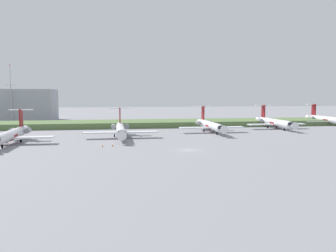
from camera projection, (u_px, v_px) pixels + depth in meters
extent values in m
plane|color=gray|center=(168.00, 135.00, 112.16)|extent=(500.00, 500.00, 0.00)
cube|color=#597542|center=(156.00, 123.00, 144.81)|extent=(320.00, 20.00, 2.27)
cylinder|color=white|center=(11.00, 135.00, 92.48)|extent=(2.70, 24.00, 2.70)
cone|color=white|center=(24.00, 130.00, 106.25)|extent=(2.30, 4.00, 2.29)
cylinder|color=maroon|center=(11.00, 136.00, 92.50)|extent=(2.76, 3.60, 2.76)
cube|color=white|center=(33.00, 137.00, 92.47)|extent=(11.00, 3.20, 0.36)
cube|color=maroon|center=(21.00, 118.00, 102.94)|extent=(0.36, 3.20, 5.20)
cube|color=white|center=(21.00, 110.00, 103.01)|extent=(6.80, 1.80, 0.24)
cylinder|color=gray|center=(12.00, 131.00, 101.16)|extent=(1.50, 3.40, 1.50)
cylinder|color=gray|center=(28.00, 131.00, 101.86)|extent=(1.50, 3.40, 1.50)
cylinder|color=gray|center=(2.00, 144.00, 85.30)|extent=(0.20, 0.20, 0.65)
cylinder|color=black|center=(2.00, 146.00, 85.35)|extent=(0.30, 0.90, 0.90)
cylinder|color=black|center=(6.00, 141.00, 94.74)|extent=(0.35, 0.90, 0.90)
cylinder|color=black|center=(21.00, 141.00, 95.33)|extent=(0.35, 0.90, 0.90)
cylinder|color=white|center=(121.00, 130.00, 105.57)|extent=(2.70, 24.00, 2.70)
cone|color=white|center=(122.00, 135.00, 92.29)|extent=(2.70, 3.00, 2.70)
cone|color=white|center=(120.00, 126.00, 119.34)|extent=(2.29, 4.00, 2.29)
cube|color=black|center=(121.00, 133.00, 94.12)|extent=(2.03, 1.80, 0.90)
cylinder|color=maroon|center=(121.00, 130.00, 105.58)|extent=(2.76, 3.60, 2.76)
cube|color=white|center=(101.00, 133.00, 103.72)|extent=(11.00, 3.20, 0.36)
cube|color=white|center=(140.00, 132.00, 105.56)|extent=(11.00, 3.20, 0.36)
cube|color=maroon|center=(120.00, 115.00, 116.02)|extent=(0.36, 3.20, 5.20)
cube|color=white|center=(120.00, 108.00, 116.09)|extent=(6.80, 1.80, 0.24)
cylinder|color=gray|center=(113.00, 127.00, 114.25)|extent=(1.50, 3.40, 1.50)
cylinder|color=gray|center=(127.00, 126.00, 114.95)|extent=(1.50, 3.40, 1.50)
cylinder|color=gray|center=(121.00, 138.00, 98.39)|extent=(0.20, 0.20, 0.65)
cylinder|color=black|center=(121.00, 139.00, 98.44)|extent=(0.30, 0.90, 0.90)
cylinder|color=black|center=(115.00, 136.00, 107.82)|extent=(0.35, 0.90, 0.90)
cylinder|color=black|center=(127.00, 135.00, 108.41)|extent=(0.35, 0.90, 0.90)
cylinder|color=white|center=(211.00, 125.00, 120.79)|extent=(2.70, 24.00, 2.70)
cone|color=white|center=(223.00, 129.00, 107.51)|extent=(2.70, 3.00, 2.70)
cone|color=white|center=(201.00, 122.00, 134.56)|extent=(2.30, 4.00, 2.29)
cube|color=black|center=(221.00, 127.00, 109.34)|extent=(2.02, 1.80, 0.90)
cylinder|color=maroon|center=(211.00, 126.00, 120.80)|extent=(2.76, 3.60, 2.76)
cube|color=white|center=(195.00, 128.00, 118.94)|extent=(11.00, 3.20, 0.36)
cube|color=white|center=(228.00, 127.00, 120.78)|extent=(11.00, 3.20, 0.36)
cube|color=maroon|center=(203.00, 113.00, 131.24)|extent=(0.36, 3.20, 5.20)
cube|color=white|center=(203.00, 106.00, 131.31)|extent=(6.80, 1.80, 0.24)
cylinder|color=gray|center=(198.00, 123.00, 129.47)|extent=(1.50, 3.40, 1.50)
cylinder|color=gray|center=(210.00, 123.00, 130.17)|extent=(1.50, 3.40, 1.50)
cylinder|color=gray|center=(217.00, 132.00, 113.61)|extent=(0.20, 0.20, 0.65)
cylinder|color=black|center=(217.00, 133.00, 113.66)|extent=(0.30, 0.90, 0.90)
cylinder|color=black|center=(204.00, 130.00, 123.04)|extent=(0.35, 0.90, 0.90)
cylinder|color=black|center=(214.00, 130.00, 123.63)|extent=(0.35, 0.90, 0.90)
cylinder|color=white|center=(275.00, 122.00, 133.72)|extent=(2.70, 24.00, 2.70)
cone|color=white|center=(293.00, 126.00, 120.44)|extent=(2.70, 3.00, 2.70)
cone|color=white|center=(260.00, 120.00, 147.48)|extent=(2.30, 4.00, 2.29)
cube|color=black|center=(290.00, 124.00, 122.26)|extent=(2.03, 1.80, 0.90)
cylinder|color=maroon|center=(275.00, 123.00, 133.73)|extent=(2.76, 3.60, 2.76)
cube|color=white|center=(262.00, 124.00, 131.87)|extent=(11.00, 3.20, 0.36)
cube|color=white|center=(290.00, 124.00, 133.71)|extent=(11.00, 3.20, 0.36)
cube|color=maroon|center=(263.00, 111.00, 144.17)|extent=(0.36, 3.20, 5.20)
cube|color=white|center=(263.00, 105.00, 144.24)|extent=(6.80, 1.80, 0.24)
cylinder|color=gray|center=(260.00, 120.00, 142.40)|extent=(1.50, 3.40, 1.50)
cylinder|color=gray|center=(270.00, 120.00, 143.09)|extent=(1.50, 3.40, 1.50)
cylinder|color=gray|center=(284.00, 128.00, 126.53)|extent=(0.20, 0.20, 0.65)
cylinder|color=black|center=(284.00, 129.00, 126.58)|extent=(0.30, 0.90, 0.90)
cylinder|color=black|center=(268.00, 127.00, 135.97)|extent=(0.35, 0.90, 0.90)
cylinder|color=black|center=(277.00, 127.00, 136.56)|extent=(0.35, 0.90, 0.90)
cylinder|color=white|center=(328.00, 120.00, 148.68)|extent=(2.70, 24.00, 2.70)
cone|color=white|center=(310.00, 117.00, 162.44)|extent=(2.29, 4.00, 2.29)
cylinder|color=maroon|center=(328.00, 120.00, 148.69)|extent=(2.76, 3.60, 2.76)
cube|color=white|center=(317.00, 121.00, 146.83)|extent=(11.00, 3.20, 0.36)
cube|color=maroon|center=(314.00, 109.00, 159.13)|extent=(0.36, 3.20, 5.20)
cube|color=white|center=(314.00, 104.00, 159.20)|extent=(6.80, 1.80, 0.24)
cylinder|color=gray|center=(311.00, 118.00, 157.36)|extent=(1.50, 3.40, 1.50)
cylinder|color=gray|center=(320.00, 118.00, 158.05)|extent=(1.50, 3.40, 1.50)
cylinder|color=black|center=(320.00, 124.00, 150.93)|extent=(0.35, 0.90, 0.90)
cylinder|color=black|center=(328.00, 124.00, 151.52)|extent=(0.35, 0.90, 0.90)
cylinder|color=#B2B2B7|center=(11.00, 104.00, 160.37)|extent=(0.50, 0.50, 17.45)
cylinder|color=#B2B2B7|center=(10.00, 76.00, 159.12)|extent=(0.28, 0.28, 9.40)
cube|color=#B2B2B7|center=(11.00, 85.00, 159.52)|extent=(4.40, 0.20, 0.20)
sphere|color=red|center=(10.00, 65.00, 158.66)|extent=(0.50, 0.50, 0.50)
cone|color=orange|center=(103.00, 146.00, 87.35)|extent=(0.44, 0.44, 0.55)
cone|color=orange|center=(113.00, 145.00, 88.35)|extent=(0.44, 0.44, 0.55)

